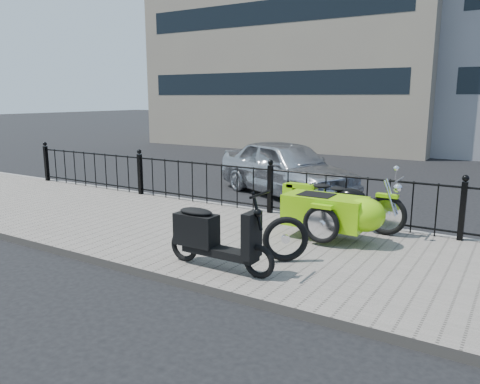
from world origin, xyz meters
The scene contains 9 objects.
ground centered at (0.00, 0.00, 0.00)m, with size 120.00×120.00×0.00m, color black.
sidewalk centered at (0.00, -0.50, 0.06)m, with size 30.00×3.80×0.12m, color slate.
curb centered at (0.00, 1.44, 0.06)m, with size 30.00×0.10×0.12m, color gray.
iron_fence centered at (0.00, 1.30, 0.59)m, with size 14.11×0.11×1.08m.
building_tan centered at (-6.00, 15.99, 6.00)m, with size 14.00×8.01×12.00m.
motorcycle_sidecar centered at (1.76, 0.34, 0.59)m, with size 2.28×1.48×0.98m.
scooter centered at (0.79, -1.83, 0.56)m, with size 1.66×0.48×1.12m.
spare_tire centered at (1.53, -1.10, 0.45)m, with size 0.65×0.65×0.09m, color black.
sedan_car centered at (-0.74, 3.53, 0.69)m, with size 1.63×4.04×1.38m, color #B0B2B7.
Camera 1 is at (4.29, -6.79, 2.40)m, focal length 35.00 mm.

